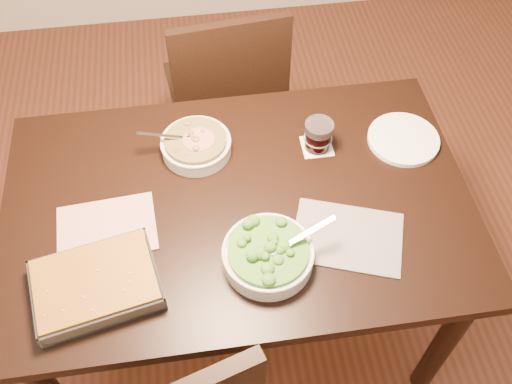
{
  "coord_description": "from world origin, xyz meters",
  "views": [
    {
      "loc": [
        -0.09,
        -1.01,
        2.12
      ],
      "look_at": [
        0.05,
        -0.01,
        0.8
      ],
      "focal_mm": 40.0,
      "sensor_mm": 36.0,
      "label": 1
    }
  ],
  "objects": [
    {
      "name": "coaster",
      "position": [
        0.28,
        0.18,
        0.75
      ],
      "size": [
        0.1,
        0.1,
        0.0
      ],
      "primitive_type": "cube",
      "color": "white",
      "rests_on": "table"
    },
    {
      "name": "chair_far",
      "position": [
        0.04,
        0.72,
        0.53
      ],
      "size": [
        0.49,
        0.49,
        0.94
      ],
      "rotation": [
        0.0,
        0.0,
        3.25
      ],
      "color": "black",
      "rests_on": "ground"
    },
    {
      "name": "wine_tumbler",
      "position": [
        0.28,
        0.18,
        0.81
      ],
      "size": [
        0.09,
        0.09,
        0.1
      ],
      "color": "black",
      "rests_on": "coaster"
    },
    {
      "name": "magazine_a",
      "position": [
        -0.39,
        -0.04,
        0.75
      ],
      "size": [
        0.29,
        0.22,
        0.01
      ],
      "primitive_type": "cube",
      "rotation": [
        0.0,
        0.0,
        0.07
      ],
      "color": "#A22E33",
      "rests_on": "table"
    },
    {
      "name": "magazine_b",
      "position": [
        0.29,
        -0.17,
        0.75
      ],
      "size": [
        0.36,
        0.31,
        0.01
      ],
      "primitive_type": "cube",
      "rotation": [
        0.0,
        0.0,
        -0.34
      ],
      "color": "#2A2931",
      "rests_on": "table"
    },
    {
      "name": "ground",
      "position": [
        0.0,
        0.0,
        0.0
      ],
      "size": [
        4.0,
        4.0,
        0.0
      ],
      "primitive_type": "plane",
      "color": "#4B2215",
      "rests_on": "ground"
    },
    {
      "name": "broccoli_bowl",
      "position": [
        0.06,
        -0.22,
        0.78
      ],
      "size": [
        0.28,
        0.25,
        0.1
      ],
      "color": "silver",
      "rests_on": "table"
    },
    {
      "name": "dinner_plate",
      "position": [
        0.56,
        0.16,
        0.76
      ],
      "size": [
        0.23,
        0.23,
        0.02
      ],
      "primitive_type": "cylinder",
      "color": "white",
      "rests_on": "table"
    },
    {
      "name": "table",
      "position": [
        0.0,
        0.0,
        0.65
      ],
      "size": [
        1.4,
        0.9,
        0.75
      ],
      "color": "black",
      "rests_on": "ground"
    },
    {
      "name": "baking_dish",
      "position": [
        -0.41,
        -0.24,
        0.78
      ],
      "size": [
        0.37,
        0.3,
        0.06
      ],
      "rotation": [
        0.0,
        0.0,
        0.2
      ],
      "color": "silver",
      "rests_on": "table"
    },
    {
      "name": "stew_bowl",
      "position": [
        -0.11,
        0.22,
        0.78
      ],
      "size": [
        0.25,
        0.22,
        0.09
      ],
      "color": "silver",
      "rests_on": "table"
    }
  ]
}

